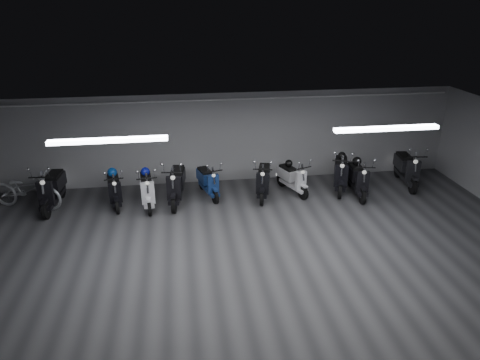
{
  "coord_description": "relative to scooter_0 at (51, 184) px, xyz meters",
  "views": [
    {
      "loc": [
        -1.55,
        -7.83,
        5.5
      ],
      "look_at": [
        -0.07,
        2.5,
        1.05
      ],
      "focal_mm": 32.84,
      "sensor_mm": 36.0,
      "label": 1
    }
  ],
  "objects": [
    {
      "name": "back_wall",
      "position": [
        5.1,
        1.27,
        0.67
      ],
      "size": [
        14.0,
        0.01,
        2.8
      ],
      "primitive_type": "cube",
      "color": "gray",
      "rests_on": "ground"
    },
    {
      "name": "conduit",
      "position": [
        5.1,
        1.18,
        1.89
      ],
      "size": [
        13.6,
        0.05,
        0.05
      ],
      "primitive_type": "cylinder",
      "rotation": [
        0.0,
        1.57,
        0.0
      ],
      "color": "white",
      "rests_on": "back_wall"
    },
    {
      "name": "scooter_3",
      "position": [
        3.38,
        -0.14,
        -0.01
      ],
      "size": [
        0.9,
        2.01,
        1.44
      ],
      "primitive_type": null,
      "rotation": [
        0.0,
        0.0,
        -0.13
      ],
      "color": "black",
      "rests_on": "floor"
    },
    {
      "name": "scooter_6",
      "position": [
        6.78,
        0.04,
        -0.13
      ],
      "size": [
        1.09,
        1.7,
        1.2
      ],
      "primitive_type": null,
      "rotation": [
        0.0,
        0.0,
        0.37
      ],
      "color": "silver",
      "rests_on": "floor"
    },
    {
      "name": "scooter_4",
      "position": [
        4.29,
        0.15,
        -0.12
      ],
      "size": [
        0.98,
        1.71,
        1.21
      ],
      "primitive_type": null,
      "rotation": [
        0.0,
        0.0,
        0.28
      ],
      "color": "navy",
      "rests_on": "floor"
    },
    {
      "name": "scooter_1",
      "position": [
        1.66,
        -0.07,
        -0.11
      ],
      "size": [
        0.85,
        1.74,
        1.24
      ],
      "primitive_type": null,
      "rotation": [
        0.0,
        0.0,
        0.18
      ],
      "color": "black",
      "rests_on": "floor"
    },
    {
      "name": "helmet_0",
      "position": [
        2.54,
        -0.01,
        0.21
      ],
      "size": [
        0.25,
        0.25,
        0.25
      ],
      "primitive_type": "sphere",
      "color": "#0C1489",
      "rests_on": "scooter_2"
    },
    {
      "name": "helmet_1",
      "position": [
        6.7,
        0.25,
        0.13
      ],
      "size": [
        0.23,
        0.23,
        0.23
      ],
      "primitive_type": "sphere",
      "color": "black",
      "rests_on": "scooter_6"
    },
    {
      "name": "scooter_2",
      "position": [
        2.57,
        -0.26,
        -0.07
      ],
      "size": [
        0.79,
        1.83,
        1.32
      ],
      "primitive_type": null,
      "rotation": [
        0.0,
        0.0,
        0.11
      ],
      "color": "silver",
      "rests_on": "floor"
    },
    {
      "name": "scooter_9",
      "position": [
        10.39,
        0.09,
        -0.01
      ],
      "size": [
        0.9,
        2.0,
        1.44
      ],
      "primitive_type": null,
      "rotation": [
        0.0,
        0.0,
        -0.14
      ],
      "color": "black",
      "rests_on": "floor"
    },
    {
      "name": "fluor_strip_left",
      "position": [
        2.1,
        -2.74,
        2.01
      ],
      "size": [
        2.4,
        0.18,
        0.08
      ],
      "primitive_type": "cube",
      "color": "white",
      "rests_on": "ceiling"
    },
    {
      "name": "scooter_7",
      "position": [
        8.26,
        0.05,
        -0.01
      ],
      "size": [
        1.24,
        2.02,
        1.43
      ],
      "primitive_type": null,
      "rotation": [
        0.0,
        0.0,
        -0.34
      ],
      "color": "black",
      "rests_on": "floor"
    },
    {
      "name": "ceiling",
      "position": [
        5.1,
        -3.74,
        2.08
      ],
      "size": [
        14.0,
        10.0,
        0.01
      ],
      "primitive_type": "cube",
      "color": "slate",
      "rests_on": "ground"
    },
    {
      "name": "scooter_8",
      "position": [
        8.63,
        -0.37,
        -0.06
      ],
      "size": [
        0.8,
        1.86,
        1.34
      ],
      "primitive_type": null,
      "rotation": [
        0.0,
        0.0,
        -0.11
      ],
      "color": "black",
      "rests_on": "floor"
    },
    {
      "name": "fluor_strip_right",
      "position": [
        8.1,
        -2.74,
        2.01
      ],
      "size": [
        2.4,
        0.18,
        0.08
      ],
      "primitive_type": "cube",
      "color": "white",
      "rests_on": "ceiling"
    },
    {
      "name": "scooter_5",
      "position": [
        5.88,
        -0.09,
        -0.06
      ],
      "size": [
        1.03,
        1.88,
        1.33
      ],
      "primitive_type": null,
      "rotation": [
        0.0,
        0.0,
        -0.26
      ],
      "color": "black",
      "rests_on": "floor"
    },
    {
      "name": "helmet_2",
      "position": [
        1.62,
        0.16,
        0.17
      ],
      "size": [
        0.26,
        0.26,
        0.26
      ],
      "primitive_type": "sphere",
      "color": "navy",
      "rests_on": "scooter_1"
    },
    {
      "name": "helmet_4",
      "position": [
        8.66,
        -0.12,
        0.24
      ],
      "size": [
        0.27,
        0.27,
        0.27
      ],
      "primitive_type": "sphere",
      "color": "black",
      "rests_on": "scooter_8"
    },
    {
      "name": "bicycle",
      "position": [
        -0.7,
        0.1,
        -0.07
      ],
      "size": [
        2.16,
        1.33,
        1.32
      ],
      "primitive_type": "imported",
      "rotation": [
        0.0,
        0.0,
        1.25
      ],
      "color": "silver",
      "rests_on": "floor"
    },
    {
      "name": "helmet_3",
      "position": [
        8.35,
        0.3,
        0.27
      ],
      "size": [
        0.23,
        0.23,
        0.23
      ],
      "primitive_type": "sphere",
      "color": "black",
      "rests_on": "scooter_7"
    },
    {
      "name": "floor",
      "position": [
        5.1,
        -3.74,
        -0.73
      ],
      "size": [
        14.0,
        10.0,
        0.01
      ],
      "primitive_type": "cube",
      "color": "#363638",
      "rests_on": "ground"
    },
    {
      "name": "scooter_0",
      "position": [
        0.0,
        0.0,
        0.0
      ],
      "size": [
        0.78,
        1.99,
        1.46
      ],
      "primitive_type": null,
      "rotation": [
        0.0,
        0.0,
        -0.07
      ],
      "color": "black",
      "rests_on": "floor"
    }
  ]
}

